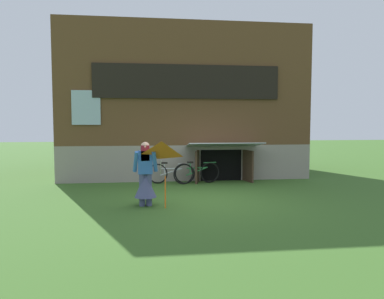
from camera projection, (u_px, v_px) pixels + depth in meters
ground_plane at (201, 200)px, 9.28m from camera, size 60.00×60.00×0.00m
log_house at (180, 105)px, 14.65m from camera, size 8.62×6.36×5.35m
person at (145, 179)px, 8.55m from camera, size 0.60×0.52×1.52m
kite at (162, 158)px, 8.02m from camera, size 0.83×0.92×1.42m
bicycle_green at (197, 173)px, 11.75m from camera, size 1.55×0.39×0.72m
bicycle_silver at (171, 173)px, 11.71m from camera, size 1.51×0.29×0.70m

